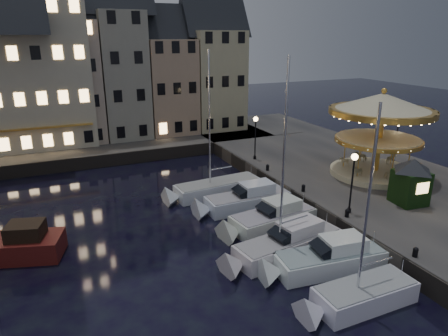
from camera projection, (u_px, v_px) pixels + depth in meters
name	position (u px, v px, depth m)	size (l,w,h in m)	color
ground	(263.00, 259.00, 23.96)	(160.00, 160.00, 0.00)	black
quay_east	(371.00, 183.00, 34.38)	(16.00, 56.00, 1.30)	#474442
quay_north	(79.00, 148.00, 44.89)	(44.00, 12.00, 1.30)	#474442
quaywall_e	(293.00, 198.00, 31.27)	(0.15, 44.00, 1.30)	#47423A
quaywall_n	(105.00, 161.00, 40.47)	(48.00, 0.15, 1.30)	#47423A
streetlamp_b	(353.00, 175.00, 26.34)	(0.44, 0.44, 4.17)	black
streetlamp_c	(255.00, 132.00, 38.03)	(0.44, 0.44, 4.17)	black
streetlamp_d	(397.00, 135.00, 36.78)	(0.44, 0.44, 4.17)	black
bollard_a	(415.00, 252.00, 21.68)	(0.30, 0.30, 0.57)	black
bollard_b	(347.00, 213.00, 26.44)	(0.30, 0.30, 0.57)	black
bollard_c	(303.00, 188.00, 30.77)	(0.30, 0.30, 0.57)	black
bollard_d	(268.00, 167.00, 35.53)	(0.30, 0.30, 0.57)	black
townhouse_nb	(8.00, 80.00, 41.85)	(6.16, 8.00, 13.80)	gray
townhouse_nc	(68.00, 73.00, 44.04)	(6.82, 8.00, 14.80)	tan
townhouse_nd	(121.00, 67.00, 46.11)	(5.50, 8.00, 15.80)	gray
townhouse_ne	(167.00, 78.00, 48.70)	(6.16, 8.00, 12.80)	tan
townhouse_nf	(213.00, 72.00, 50.89)	(6.82, 8.00, 13.80)	tan
hotel_corner	(6.00, 65.00, 41.40)	(17.60, 9.00, 16.80)	#BFB99F
motorboat_a	(356.00, 298.00, 19.57)	(6.27, 2.02, 10.44)	silver
motorboat_b	(323.00, 261.00, 22.61)	(7.48, 2.87, 2.15)	white
motorboat_c	(283.00, 245.00, 24.17)	(8.20, 3.14, 10.83)	silver
motorboat_d	(268.00, 220.00, 27.57)	(7.19, 3.12, 2.15)	silver
motorboat_e	(243.00, 201.00, 30.73)	(7.60, 2.24, 2.15)	silver
motorboat_f	(212.00, 189.00, 33.33)	(8.40, 2.73, 11.11)	silver
red_fishing_boat	(5.00, 248.00, 23.88)	(7.32, 4.32, 5.78)	#5E1815
carousel	(381.00, 119.00, 32.98)	(8.49, 8.49, 7.43)	beige
ticket_kiosk	(412.00, 174.00, 27.98)	(3.23, 3.23, 3.78)	black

